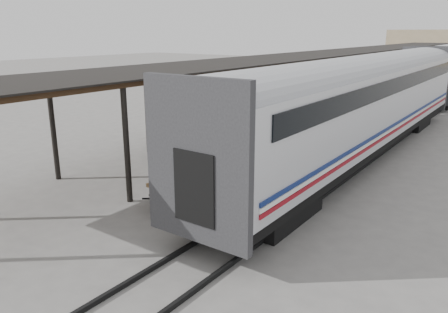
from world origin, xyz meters
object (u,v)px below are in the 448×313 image
Objects in this scene: luggage_tug at (308,109)px; pedestrian at (296,106)px; baggage_cart at (187,185)px; porter at (179,160)px.

pedestrian is (-0.25, -1.36, 0.42)m from luggage_tug.
baggage_cart is at bearing -86.61° from luggage_tug.
luggage_tug is at bearing 110.80° from baggage_cart.
baggage_cart is 1.83× the size of luggage_tug.
luggage_tug is at bearing 19.46° from porter.
porter is (0.25, -0.65, 1.08)m from baggage_cart.
pedestrian reaches higher than baggage_cart.
baggage_cart is 17.10m from luggage_tug.
baggage_cart is 1.29m from porter.
luggage_tug is 0.81× the size of porter.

